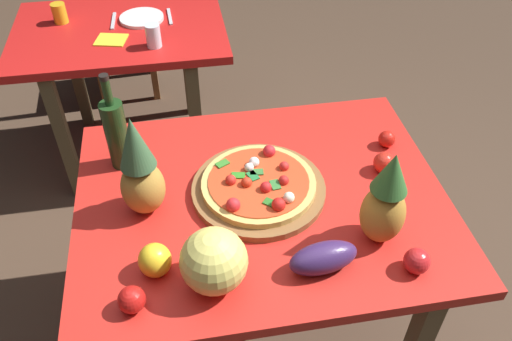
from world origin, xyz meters
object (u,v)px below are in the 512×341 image
(tomato_beside_pepper, at_px, (387,139))
(tomato_near_board, at_px, (417,261))
(pizza, at_px, (259,183))
(dining_chair, at_px, (119,27))
(pineapple_left, at_px, (140,172))
(eggplant, at_px, (323,258))
(display_table, at_px, (262,216))
(pineapple_right, at_px, (385,203))
(tomato_at_corner, at_px, (132,300))
(fork_utensil, at_px, (113,21))
(knife_utensil, at_px, (170,17))
(pizza_board, at_px, (259,189))
(background_table, at_px, (123,49))
(bell_pepper, at_px, (155,260))
(dinner_plate, at_px, (142,18))
(drinking_glass_water, at_px, (153,36))
(tomato_by_bottle, at_px, (384,163))
(melon, at_px, (214,261))
(napkin_folded, at_px, (111,40))
(wine_bottle, at_px, (116,133))

(tomato_beside_pepper, relative_size, tomato_near_board, 0.82)
(pizza, bearing_deg, dining_chair, 106.27)
(pineapple_left, height_order, eggplant, pineapple_left)
(display_table, xyz_separation_m, tomato_near_board, (0.37, -0.36, 0.13))
(tomato_beside_pepper, bearing_deg, pineapple_right, -113.42)
(dining_chair, bearing_deg, pizza, 103.75)
(pineapple_left, height_order, pineapple_right, pineapple_left)
(pineapple_left, distance_m, pineapple_right, 0.72)
(tomato_at_corner, relative_size, tomato_near_board, 0.99)
(display_table, height_order, pineapple_left, pineapple_left)
(fork_utensil, xyz_separation_m, knife_utensil, (0.28, 0.00, 0.00))
(pizza_board, bearing_deg, dining_chair, 106.27)
(background_table, height_order, pineapple_left, pineapple_left)
(background_table, distance_m, pizza_board, 1.35)
(pizza, height_order, tomato_beside_pepper, pizza)
(pizza, bearing_deg, bell_pepper, -142.40)
(dining_chair, relative_size, pineapple_left, 2.42)
(pineapple_left, bearing_deg, dinner_plate, 90.25)
(tomato_near_board, distance_m, drinking_glass_water, 1.57)
(tomato_by_bottle, bearing_deg, pineapple_left, -176.94)
(tomato_near_board, bearing_deg, background_table, 117.77)
(display_table, xyz_separation_m, background_table, (-0.49, 1.27, -0.02))
(pizza_board, bearing_deg, eggplant, -69.53)
(melon, relative_size, napkin_folded, 1.31)
(pineapple_right, distance_m, eggplant, 0.23)
(pineapple_left, height_order, tomato_near_board, pineapple_left)
(dining_chair, relative_size, tomato_at_corner, 11.51)
(tomato_beside_pepper, relative_size, knife_utensil, 0.34)
(eggplant, distance_m, tomato_near_board, 0.26)
(bell_pepper, relative_size, knife_utensil, 0.57)
(dinner_plate, bearing_deg, tomato_by_bottle, -58.17)
(wine_bottle, relative_size, dinner_plate, 1.61)
(melon, distance_m, knife_utensil, 1.65)
(melon, relative_size, tomato_near_board, 2.47)
(eggplant, distance_m, knife_utensil, 1.69)
(pineapple_right, relative_size, tomato_by_bottle, 4.44)
(tomato_near_board, relative_size, drinking_glass_water, 0.69)
(display_table, relative_size, melon, 6.48)
(display_table, xyz_separation_m, pizza_board, (-0.01, 0.02, 0.11))
(dinner_plate, distance_m, napkin_folded, 0.24)
(drinking_glass_water, bearing_deg, wine_bottle, -99.05)
(pineapple_right, bearing_deg, bell_pepper, -178.70)
(dinner_plate, bearing_deg, pineapple_left, -89.75)
(pizza_board, xyz_separation_m, melon, (-0.18, -0.33, 0.08))
(background_table, xyz_separation_m, pineapple_left, (0.12, -1.26, 0.27))
(fork_utensil, distance_m, knife_utensil, 0.28)
(dinner_plate, bearing_deg, dining_chair, 108.21)
(pizza_board, xyz_separation_m, tomato_at_corner, (-0.40, -0.37, 0.02))
(display_table, distance_m, eggplant, 0.36)
(pizza, xyz_separation_m, drinking_glass_water, (-0.31, 1.04, 0.01))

